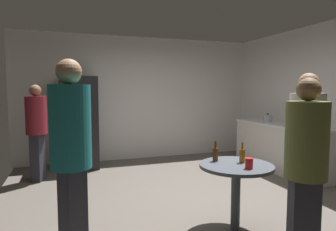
{
  "coord_description": "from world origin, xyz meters",
  "views": [
    {
      "loc": [
        -1.6,
        -3.83,
        1.54
      ],
      "look_at": [
        -0.19,
        0.24,
        1.17
      ],
      "focal_mm": 31.61,
      "sensor_mm": 36.0,
      "label": 1
    }
  ],
  "objects_px": {
    "person_in_maroon_shirt": "(37,125)",
    "wine_bottle_on_counter": "(293,119)",
    "kettle": "(268,118)",
    "beer_bottle_amber": "(242,155)",
    "beer_bottle_brown": "(215,154)",
    "plastic_cup_red": "(249,163)",
    "refrigerator": "(79,123)",
    "foreground_table": "(236,174)",
    "person_in_teal_shirt": "(71,148)",
    "person_in_white_shirt": "(306,143)",
    "person_in_olive_shirt": "(306,160)"
  },
  "relations": [
    {
      "from": "person_in_maroon_shirt",
      "to": "wine_bottle_on_counter",
      "type": "bearing_deg",
      "value": 10.26
    },
    {
      "from": "kettle",
      "to": "beer_bottle_amber",
      "type": "xyz_separation_m",
      "value": [
        -1.99,
        -2.14,
        -0.15
      ]
    },
    {
      "from": "beer_bottle_brown",
      "to": "plastic_cup_red",
      "type": "bearing_deg",
      "value": -66.63
    },
    {
      "from": "refrigerator",
      "to": "foreground_table",
      "type": "distance_m",
      "value": 3.63
    },
    {
      "from": "foreground_table",
      "to": "person_in_teal_shirt",
      "type": "height_order",
      "value": "person_in_teal_shirt"
    },
    {
      "from": "wine_bottle_on_counter",
      "to": "foreground_table",
      "type": "distance_m",
      "value": 2.71
    },
    {
      "from": "refrigerator",
      "to": "wine_bottle_on_counter",
      "type": "relative_size",
      "value": 5.81
    },
    {
      "from": "wine_bottle_on_counter",
      "to": "plastic_cup_red",
      "type": "height_order",
      "value": "wine_bottle_on_counter"
    },
    {
      "from": "wine_bottle_on_counter",
      "to": "person_in_maroon_shirt",
      "type": "height_order",
      "value": "person_in_maroon_shirt"
    },
    {
      "from": "foreground_table",
      "to": "person_in_white_shirt",
      "type": "relative_size",
      "value": 0.47
    },
    {
      "from": "wine_bottle_on_counter",
      "to": "person_in_maroon_shirt",
      "type": "distance_m",
      "value": 4.51
    },
    {
      "from": "kettle",
      "to": "beer_bottle_amber",
      "type": "bearing_deg",
      "value": -132.97
    },
    {
      "from": "person_in_maroon_shirt",
      "to": "foreground_table",
      "type": "bearing_deg",
      "value": -26.23
    },
    {
      "from": "beer_bottle_amber",
      "to": "plastic_cup_red",
      "type": "bearing_deg",
      "value": -107.7
    },
    {
      "from": "person_in_olive_shirt",
      "to": "person_in_maroon_shirt",
      "type": "height_order",
      "value": "person_in_olive_shirt"
    },
    {
      "from": "kettle",
      "to": "person_in_white_shirt",
      "type": "height_order",
      "value": "person_in_white_shirt"
    },
    {
      "from": "wine_bottle_on_counter",
      "to": "beer_bottle_brown",
      "type": "xyz_separation_m",
      "value": [
        -2.32,
        -1.37,
        -0.2
      ]
    },
    {
      "from": "kettle",
      "to": "person_in_teal_shirt",
      "type": "height_order",
      "value": "person_in_teal_shirt"
    },
    {
      "from": "wine_bottle_on_counter",
      "to": "foreground_table",
      "type": "height_order",
      "value": "wine_bottle_on_counter"
    },
    {
      "from": "person_in_teal_shirt",
      "to": "person_in_olive_shirt",
      "type": "distance_m",
      "value": 1.96
    },
    {
      "from": "beer_bottle_amber",
      "to": "person_in_teal_shirt",
      "type": "distance_m",
      "value": 1.83
    },
    {
      "from": "refrigerator",
      "to": "beer_bottle_amber",
      "type": "height_order",
      "value": "refrigerator"
    },
    {
      "from": "beer_bottle_brown",
      "to": "person_in_teal_shirt",
      "type": "relative_size",
      "value": 0.13
    },
    {
      "from": "kettle",
      "to": "foreground_table",
      "type": "bearing_deg",
      "value": -133.8
    },
    {
      "from": "foreground_table",
      "to": "person_in_maroon_shirt",
      "type": "bearing_deg",
      "value": 130.02
    },
    {
      "from": "beer_bottle_amber",
      "to": "person_in_teal_shirt",
      "type": "bearing_deg",
      "value": -173.56
    },
    {
      "from": "person_in_olive_shirt",
      "to": "person_in_maroon_shirt",
      "type": "xyz_separation_m",
      "value": [
        -2.34,
        3.47,
        -0.01
      ]
    },
    {
      "from": "beer_bottle_brown",
      "to": "person_in_olive_shirt",
      "type": "relative_size",
      "value": 0.14
    },
    {
      "from": "plastic_cup_red",
      "to": "person_in_maroon_shirt",
      "type": "height_order",
      "value": "person_in_maroon_shirt"
    },
    {
      "from": "plastic_cup_red",
      "to": "kettle",
      "type": "bearing_deg",
      "value": 49.02
    },
    {
      "from": "kettle",
      "to": "wine_bottle_on_counter",
      "type": "height_order",
      "value": "wine_bottle_on_counter"
    },
    {
      "from": "foreground_table",
      "to": "beer_bottle_amber",
      "type": "height_order",
      "value": "beer_bottle_amber"
    },
    {
      "from": "foreground_table",
      "to": "beer_bottle_brown",
      "type": "bearing_deg",
      "value": 126.14
    },
    {
      "from": "beer_bottle_brown",
      "to": "beer_bottle_amber",
      "type": "bearing_deg",
      "value": -31.9
    },
    {
      "from": "foreground_table",
      "to": "person_in_white_shirt",
      "type": "bearing_deg",
      "value": -36.42
    },
    {
      "from": "person_in_white_shirt",
      "to": "person_in_maroon_shirt",
      "type": "relative_size",
      "value": 1.05
    },
    {
      "from": "wine_bottle_on_counter",
      "to": "person_in_white_shirt",
      "type": "xyz_separation_m",
      "value": [
        -1.62,
        -1.98,
        -0.02
      ]
    },
    {
      "from": "person_in_teal_shirt",
      "to": "person_in_maroon_shirt",
      "type": "xyz_separation_m",
      "value": [
        -0.5,
        2.79,
        -0.11
      ]
    },
    {
      "from": "beer_bottle_amber",
      "to": "refrigerator",
      "type": "bearing_deg",
      "value": 116.22
    },
    {
      "from": "person_in_teal_shirt",
      "to": "beer_bottle_amber",
      "type": "bearing_deg",
      "value": -18.68
    },
    {
      "from": "beer_bottle_amber",
      "to": "person_in_maroon_shirt",
      "type": "relative_size",
      "value": 0.14
    },
    {
      "from": "beer_bottle_brown",
      "to": "person_in_teal_shirt",
      "type": "bearing_deg",
      "value": -166.96
    },
    {
      "from": "wine_bottle_on_counter",
      "to": "plastic_cup_red",
      "type": "bearing_deg",
      "value": -140.46
    },
    {
      "from": "plastic_cup_red",
      "to": "person_in_maroon_shirt",
      "type": "distance_m",
      "value": 3.6
    },
    {
      "from": "wine_bottle_on_counter",
      "to": "person_in_white_shirt",
      "type": "bearing_deg",
      "value": -129.29
    },
    {
      "from": "refrigerator",
      "to": "plastic_cup_red",
      "type": "bearing_deg",
      "value": -66.45
    },
    {
      "from": "foreground_table",
      "to": "plastic_cup_red",
      "type": "bearing_deg",
      "value": -82.72
    },
    {
      "from": "beer_bottle_brown",
      "to": "person_in_maroon_shirt",
      "type": "height_order",
      "value": "person_in_maroon_shirt"
    },
    {
      "from": "kettle",
      "to": "foreground_table",
      "type": "distance_m",
      "value": 3.05
    },
    {
      "from": "person_in_teal_shirt",
      "to": "person_in_olive_shirt",
      "type": "bearing_deg",
      "value": -45.44
    }
  ]
}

